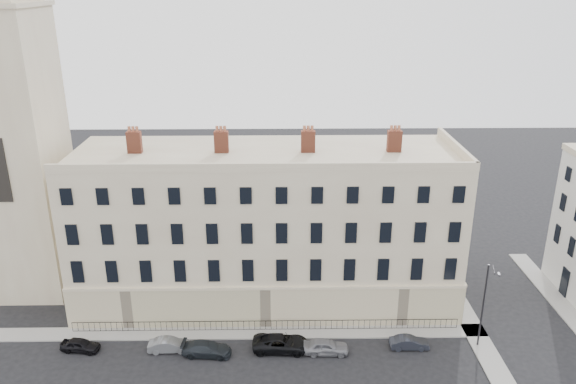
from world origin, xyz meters
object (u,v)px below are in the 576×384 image
car_d (281,343)px  car_f (409,343)px  car_e (326,346)px  car_b (169,345)px  car_c (207,349)px  streetlamp (484,303)px  car_a (80,345)px

car_d → car_f: car_d is taller
car_e → car_b: bearing=90.1°
car_c → streetlamp: 23.86m
car_c → car_b: bearing=84.3°
car_f → streetlamp: 7.24m
car_a → car_c: 10.98m
streetlamp → car_a: bearing=-165.1°
car_c → car_a: bearing=91.1°
car_a → car_f: size_ratio=0.99×
car_d → car_e: bearing=-94.5°
car_d → car_f: bearing=-86.8°
car_d → streetlamp: size_ratio=0.62×
car_c → car_e: size_ratio=1.09×
car_b → car_d: size_ratio=0.73×
car_d → streetlamp: streetlamp is taller
car_b → car_f: car_b is taller
car_c → car_f: (17.43, 0.67, -0.06)m
car_a → car_b: bearing=-83.0°
car_f → streetlamp: streetlamp is taller
car_b → car_f: bearing=-92.3°
car_a → streetlamp: streetlamp is taller
car_b → car_f: 20.72m
car_b → car_e: size_ratio=0.92×
car_e → car_f: car_e is taller
car_e → car_c: bearing=92.9°
car_d → car_a: bearing=92.3°
car_a → car_e: size_ratio=0.86×
car_c → streetlamp: size_ratio=0.53×
car_b → car_a: bearing=86.6°
car_a → car_d: bearing=-82.6°
car_c → car_d: size_ratio=0.86×
car_d → car_f: size_ratio=1.46×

